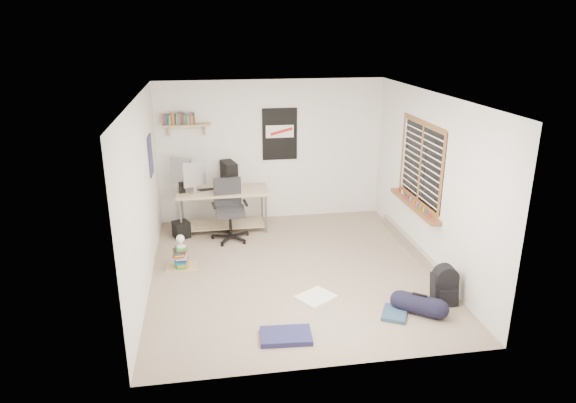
{
  "coord_description": "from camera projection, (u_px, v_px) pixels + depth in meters",
  "views": [
    {
      "loc": [
        -1.14,
        -6.61,
        3.37
      ],
      "look_at": [
        -0.04,
        0.17,
        1.0
      ],
      "focal_mm": 32.0,
      "sensor_mm": 36.0,
      "label": 1
    }
  ],
  "objects": [
    {
      "name": "speaker_right",
      "position": [
        228.0,
        186.0,
        8.68
      ],
      "size": [
        0.12,
        0.12,
        0.19
      ],
      "primitive_type": "cube",
      "rotation": [
        0.0,
        0.0,
        -0.33
      ],
      "color": "black",
      "rests_on": "desk"
    },
    {
      "name": "subwoofer",
      "position": [
        181.0,
        229.0,
        8.56
      ],
      "size": [
        0.33,
        0.33,
        0.28
      ],
      "primitive_type": "cube",
      "rotation": [
        0.0,
        0.0,
        0.41
      ],
      "color": "black",
      "rests_on": "floor"
    },
    {
      "name": "desk",
      "position": [
        223.0,
        209.0,
        8.83
      ],
      "size": [
        1.68,
        1.21,
        0.7
      ],
      "primitive_type": "cube",
      "rotation": [
        0.0,
        0.0,
        0.4
      ],
      "color": "beige",
      "rests_on": "floor"
    },
    {
      "name": "floor",
      "position": [
        292.0,
        271.0,
        7.44
      ],
      "size": [
        4.0,
        4.5,
        0.01
      ],
      "primitive_type": "cube",
      "color": "gray",
      "rests_on": "ground"
    },
    {
      "name": "monitor_right",
      "position": [
        195.0,
        182.0,
        8.5
      ],
      "size": [
        0.39,
        0.22,
        0.42
      ],
      "primitive_type": "cube",
      "rotation": [
        0.0,
        0.0,
        0.35
      ],
      "color": "#ADACB2",
      "rests_on": "desk"
    },
    {
      "name": "jeans_b",
      "position": [
        395.0,
        313.0,
        6.28
      ],
      "size": [
        0.43,
        0.47,
        0.05
      ],
      "primitive_type": "cube",
      "rotation": [
        0.0,
        0.0,
        1.09
      ],
      "color": "navy",
      "rests_on": "floor"
    },
    {
      "name": "wall_shelf",
      "position": [
        187.0,
        125.0,
        8.64
      ],
      "size": [
        0.8,
        0.22,
        0.24
      ],
      "primitive_type": "cube",
      "color": "tan",
      "rests_on": "back_wall"
    },
    {
      "name": "office_chair",
      "position": [
        230.0,
        212.0,
        8.37
      ],
      "size": [
        0.72,
        0.72,
        1.01
      ],
      "primitive_type": "cube",
      "rotation": [
        0.0,
        0.0,
        0.09
      ],
      "color": "#27272A",
      "rests_on": "floor"
    },
    {
      "name": "book_stack",
      "position": [
        181.0,
        258.0,
        7.48
      ],
      "size": [
        0.48,
        0.44,
        0.27
      ],
      "primitive_type": "cube",
      "rotation": [
        0.0,
        0.0,
        0.32
      ],
      "color": "olive",
      "rests_on": "floor"
    },
    {
      "name": "jeans_a",
      "position": [
        286.0,
        336.0,
        5.82
      ],
      "size": [
        0.61,
        0.41,
        0.06
      ],
      "primitive_type": "cube",
      "rotation": [
        0.0,
        0.0,
        -0.07
      ],
      "color": "#21224C",
      "rests_on": "floor"
    },
    {
      "name": "right_wall",
      "position": [
        431.0,
        182.0,
        7.34
      ],
      "size": [
        0.01,
        4.5,
        2.5
      ],
      "primitive_type": "cube",
      "color": "silver",
      "rests_on": "ground"
    },
    {
      "name": "baseboard_heater",
      "position": [
        413.0,
        248.0,
        7.99
      ],
      "size": [
        0.08,
        2.5,
        0.18
      ],
      "primitive_type": "cube",
      "color": "#B7B2A8",
      "rests_on": "floor"
    },
    {
      "name": "left_wall",
      "position": [
        142.0,
        196.0,
        6.73
      ],
      "size": [
        0.01,
        4.5,
        2.5
      ],
      "primitive_type": "cube",
      "color": "silver",
      "rests_on": "ground"
    },
    {
      "name": "speaker_left",
      "position": [
        182.0,
        188.0,
        8.56
      ],
      "size": [
        0.11,
        0.11,
        0.19
      ],
      "primitive_type": "cube",
      "rotation": [
        0.0,
        0.0,
        0.18
      ],
      "color": "black",
      "rests_on": "desk"
    },
    {
      "name": "window",
      "position": [
        420.0,
        163.0,
        7.54
      ],
      "size": [
        0.1,
        1.5,
        1.26
      ],
      "primitive_type": "cube",
      "color": "brown",
      "rests_on": "right_wall"
    },
    {
      "name": "back_wall",
      "position": [
        271.0,
        151.0,
        9.14
      ],
      "size": [
        4.0,
        0.01,
        2.5
      ],
      "primitive_type": "cube",
      "color": "silver",
      "rests_on": "ground"
    },
    {
      "name": "ceiling",
      "position": [
        293.0,
        96.0,
        6.62
      ],
      "size": [
        4.0,
        4.5,
        0.01
      ],
      "primitive_type": "cube",
      "color": "white",
      "rests_on": "ground"
    },
    {
      "name": "tshirt",
      "position": [
        316.0,
        297.0,
        6.66
      ],
      "size": [
        0.57,
        0.55,
        0.04
      ],
      "primitive_type": "cube",
      "rotation": [
        0.0,
        0.0,
        0.57
      ],
      "color": "white",
      "rests_on": "floor"
    },
    {
      "name": "poster_back_wall",
      "position": [
        280.0,
        134.0,
        9.04
      ],
      "size": [
        0.62,
        0.03,
        0.92
      ],
      "primitive_type": "cube",
      "color": "black",
      "rests_on": "back_wall"
    },
    {
      "name": "keyboard",
      "position": [
        209.0,
        190.0,
        8.75
      ],
      "size": [
        0.42,
        0.21,
        0.02
      ],
      "primitive_type": "cube",
      "rotation": [
        0.0,
        0.0,
        0.18
      ],
      "color": "black",
      "rests_on": "desk"
    },
    {
      "name": "backpack",
      "position": [
        444.0,
        289.0,
        6.51
      ],
      "size": [
        0.32,
        0.27,
        0.41
      ],
      "primitive_type": "cube",
      "rotation": [
        0.0,
        0.0,
        -0.06
      ],
      "color": "black",
      "rests_on": "floor"
    },
    {
      "name": "desk_lamp",
      "position": [
        181.0,
        244.0,
        7.39
      ],
      "size": [
        0.2,
        0.25,
        0.22
      ],
      "primitive_type": "cube",
      "rotation": [
        0.0,
        0.0,
        -0.35
      ],
      "color": "white",
      "rests_on": "book_stack"
    },
    {
      "name": "pc_tower",
      "position": [
        229.0,
        174.0,
        8.89
      ],
      "size": [
        0.3,
        0.46,
        0.44
      ],
      "primitive_type": "cube",
      "rotation": [
        0.0,
        0.0,
        0.24
      ],
      "color": "black",
      "rests_on": "desk"
    },
    {
      "name": "duffel_bag",
      "position": [
        419.0,
        303.0,
        6.28
      ],
      "size": [
        0.35,
        0.35,
        0.49
      ],
      "primitive_type": "cylinder",
      "rotation": [
        0.0,
        0.0,
        -0.65
      ],
      "color": "black",
      "rests_on": "floor"
    },
    {
      "name": "monitor_left",
      "position": [
        182.0,
        179.0,
        8.61
      ],
      "size": [
        0.39,
        0.33,
        0.46
      ],
      "primitive_type": "cube",
      "rotation": [
        0.0,
        0.0,
        -0.64
      ],
      "color": "#ABABB0",
      "rests_on": "desk"
    },
    {
      "name": "poster_left_wall",
      "position": [
        150.0,
        155.0,
        7.77
      ],
      "size": [
        0.02,
        0.42,
        0.6
      ],
      "primitive_type": "cube",
      "color": "navy",
      "rests_on": "left_wall"
    }
  ]
}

